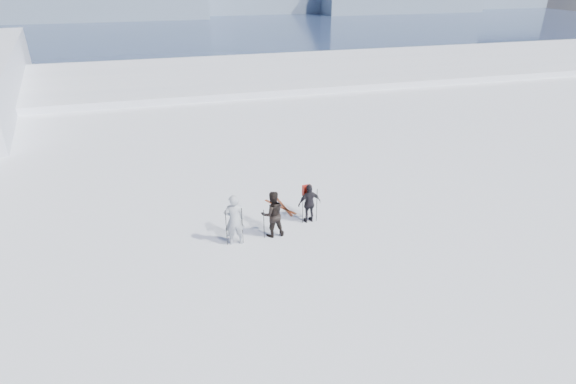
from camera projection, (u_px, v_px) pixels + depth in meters
name	position (u px, v px, depth m)	size (l,w,h in m)	color
lake_basin	(231.00, 146.00, 42.28)	(820.00, 820.00, 71.62)	white
skier_grey	(234.00, 220.00, 15.08)	(0.68, 0.44, 1.86)	#9EA3AC
skier_dark	(273.00, 214.00, 15.59)	(0.83, 0.65, 1.71)	black
skier_pack	(309.00, 203.00, 16.50)	(0.89, 0.37, 1.52)	black
backpack	(307.00, 177.00, 16.27)	(0.32, 0.18, 0.41)	red
ski_poles	(273.00, 218.00, 15.76)	(3.48, 0.77, 1.37)	black
skis_loose	(282.00, 207.00, 17.84)	(0.95, 1.70, 0.03)	black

